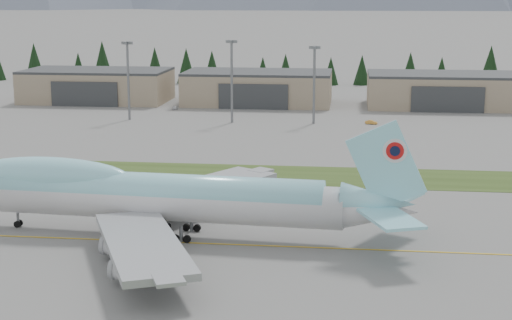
# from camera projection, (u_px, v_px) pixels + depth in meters

# --- Properties ---
(ground) EXTENTS (7000.00, 7000.00, 0.00)m
(ground) POSITION_uv_depth(u_px,v_px,m) (241.00, 245.00, 112.78)
(ground) COLOR slate
(ground) RESTS_ON ground
(grass_strip_far) EXTENTS (400.00, 18.00, 0.08)m
(grass_strip_far) POSITION_uv_depth(u_px,v_px,m) (272.00, 175.00, 156.51)
(grass_strip_far) COLOR #314619
(grass_strip_far) RESTS_ON ground
(taxiway_line_main) EXTENTS (400.00, 0.40, 0.02)m
(taxiway_line_main) POSITION_uv_depth(u_px,v_px,m) (241.00, 245.00, 112.78)
(taxiway_line_main) COLOR gold
(taxiway_line_main) RESTS_ON ground
(boeing_747_freighter) EXTENTS (70.26, 60.58, 18.52)m
(boeing_747_freighter) POSITION_uv_depth(u_px,v_px,m) (160.00, 196.00, 116.12)
(boeing_747_freighter) COLOR silver
(boeing_747_freighter) RESTS_ON ground
(hangar_left) EXTENTS (48.00, 26.60, 10.80)m
(hangar_left) POSITION_uv_depth(u_px,v_px,m) (97.00, 85.00, 265.47)
(hangar_left) COLOR gray
(hangar_left) RESTS_ON ground
(hangar_center) EXTENTS (48.00, 26.60, 10.80)m
(hangar_center) POSITION_uv_depth(u_px,v_px,m) (258.00, 88.00, 259.07)
(hangar_center) COLOR gray
(hangar_center) RESTS_ON ground
(hangar_right) EXTENTS (48.00, 26.60, 10.80)m
(hangar_right) POSITION_uv_depth(u_px,v_px,m) (443.00, 90.00, 252.09)
(hangar_right) COLOR gray
(hangar_right) RESTS_ON ground
(floodlight_masts) EXTENTS (182.02, 9.27, 23.13)m
(floodlight_masts) POSITION_uv_depth(u_px,v_px,m) (195.00, 67.00, 219.81)
(floodlight_masts) COLOR slate
(floodlight_masts) RESTS_ON ground
(service_vehicle_a) EXTENTS (1.47, 3.31, 1.11)m
(service_vehicle_a) POSITION_uv_depth(u_px,v_px,m) (175.00, 109.00, 247.16)
(service_vehicle_a) COLOR white
(service_vehicle_a) RESTS_ON ground
(service_vehicle_b) EXTENTS (3.59, 2.16, 1.12)m
(service_vehicle_b) POSITION_uv_depth(u_px,v_px,m) (371.00, 124.00, 218.79)
(service_vehicle_b) COLOR gold
(service_vehicle_b) RESTS_ON ground
(conifer_belt) EXTENTS (272.91, 16.57, 16.73)m
(conifer_belt) POSITION_uv_depth(u_px,v_px,m) (315.00, 66.00, 317.18)
(conifer_belt) COLOR black
(conifer_belt) RESTS_ON ground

